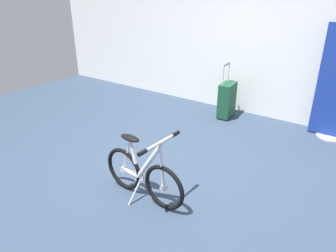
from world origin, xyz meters
The scene contains 4 objects.
ground_plane centered at (0.00, 0.00, 0.00)m, with size 8.10×8.10×0.00m, color #2D3D51.
back_wall centered at (0.00, 2.45, 1.51)m, with size 8.10×0.10×3.01m, color white.
folding_bike_foreground centered at (0.12, -0.30, 0.27)m, with size 0.95×0.53×0.68m.
rolling_suitcase centered at (-0.14, 2.03, 0.28)m, with size 0.22×0.38×0.83m.
Camera 1 is at (1.75, -2.19, 1.86)m, focal length 33.38 mm.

